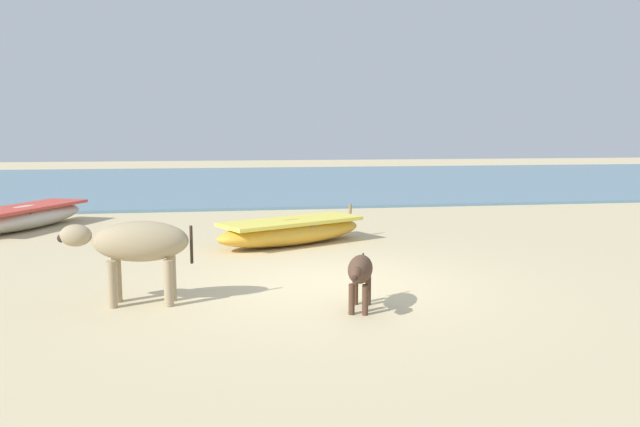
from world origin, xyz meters
The scene contains 6 objects.
ground centered at (0.00, 0.00, 0.00)m, with size 80.00×80.00×0.00m, color #CCB789.
sea_water centered at (0.00, 18.67, 0.04)m, with size 60.00×20.00×0.08m, color slate.
fishing_boat_0 centered at (-5.95, 6.19, 0.29)m, with size 2.47×3.80×0.73m.
fishing_boat_3 centered at (-0.13, 3.29, 0.27)m, with size 3.34×2.36×0.70m.
cow_adult_dun centered at (-2.57, -0.58, 0.78)m, with size 1.68×0.56×1.09m.
calf_near_dark centered at (0.19, -1.31, 0.49)m, with size 0.53×1.03×0.68m.
Camera 1 is at (-1.48, -8.44, 2.20)m, focal length 34.02 mm.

